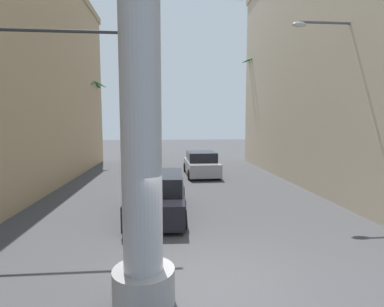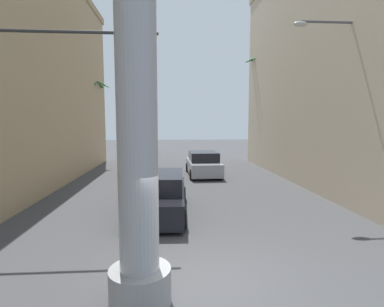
{
  "view_description": "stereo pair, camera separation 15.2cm",
  "coord_description": "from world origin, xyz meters",
  "px_view_note": "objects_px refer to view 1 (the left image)",
  "views": [
    {
      "loc": [
        -0.88,
        -6.17,
        3.45
      ],
      "look_at": [
        0.0,
        4.02,
        2.4
      ],
      "focal_mm": 28.0,
      "sensor_mm": 36.0,
      "label": 1
    },
    {
      "loc": [
        -0.73,
        -6.19,
        3.45
      ],
      "look_at": [
        0.0,
        4.02,
        2.4
      ],
      "focal_mm": 28.0,
      "sensor_mm": 36.0,
      "label": 2
    }
  ],
  "objects_px": {
    "traffic_light_mast": "(32,90)",
    "car_lead": "(159,195)",
    "car_far": "(201,164)",
    "palm_tree_far_left": "(92,114)",
    "palm_tree_far_right": "(259,93)",
    "street_lamp": "(344,96)"
  },
  "relations": [
    {
      "from": "car_far",
      "to": "palm_tree_far_left",
      "type": "relative_size",
      "value": 0.64
    },
    {
      "from": "car_lead",
      "to": "traffic_light_mast",
      "type": "bearing_deg",
      "value": -157.89
    },
    {
      "from": "car_far",
      "to": "palm_tree_far_right",
      "type": "height_order",
      "value": "palm_tree_far_right"
    },
    {
      "from": "car_lead",
      "to": "palm_tree_far_left",
      "type": "height_order",
      "value": "palm_tree_far_left"
    },
    {
      "from": "traffic_light_mast",
      "to": "car_far",
      "type": "relative_size",
      "value": 1.44
    },
    {
      "from": "car_lead",
      "to": "car_far",
      "type": "relative_size",
      "value": 1.15
    },
    {
      "from": "traffic_light_mast",
      "to": "car_lead",
      "type": "distance_m",
      "value": 5.51
    },
    {
      "from": "palm_tree_far_left",
      "to": "palm_tree_far_right",
      "type": "distance_m",
      "value": 14.14
    },
    {
      "from": "car_far",
      "to": "palm_tree_far_left",
      "type": "xyz_separation_m",
      "value": [
        -8.28,
        5.63,
        3.39
      ]
    },
    {
      "from": "traffic_light_mast",
      "to": "car_lead",
      "type": "height_order",
      "value": "traffic_light_mast"
    },
    {
      "from": "car_lead",
      "to": "palm_tree_far_right",
      "type": "height_order",
      "value": "palm_tree_far_right"
    },
    {
      "from": "street_lamp",
      "to": "car_far",
      "type": "xyz_separation_m",
      "value": [
        -4.82,
        7.84,
        -3.79
      ]
    },
    {
      "from": "street_lamp",
      "to": "palm_tree_far_right",
      "type": "bearing_deg",
      "value": 86.27
    },
    {
      "from": "car_lead",
      "to": "street_lamp",
      "type": "bearing_deg",
      "value": 2.92
    },
    {
      "from": "palm_tree_far_left",
      "to": "palm_tree_far_right",
      "type": "height_order",
      "value": "palm_tree_far_right"
    },
    {
      "from": "street_lamp",
      "to": "traffic_light_mast",
      "type": "height_order",
      "value": "street_lamp"
    },
    {
      "from": "car_lead",
      "to": "palm_tree_far_right",
      "type": "relative_size",
      "value": 0.55
    },
    {
      "from": "street_lamp",
      "to": "car_far",
      "type": "distance_m",
      "value": 9.95
    },
    {
      "from": "traffic_light_mast",
      "to": "car_far",
      "type": "height_order",
      "value": "traffic_light_mast"
    },
    {
      "from": "car_lead",
      "to": "palm_tree_far_left",
      "type": "distance_m",
      "value": 15.34
    },
    {
      "from": "palm_tree_far_right",
      "to": "traffic_light_mast",
      "type": "bearing_deg",
      "value": -127.4
    },
    {
      "from": "street_lamp",
      "to": "car_far",
      "type": "bearing_deg",
      "value": 121.58
    }
  ]
}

